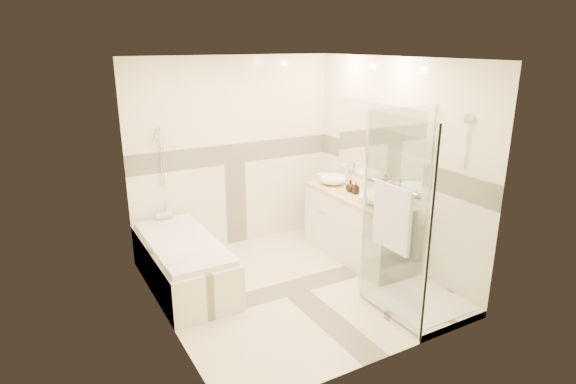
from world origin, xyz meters
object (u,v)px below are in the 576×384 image
amenity_bottle_a (356,188)px  amenity_bottle_b (350,186)px  vanity (356,226)px  vessel_sink_far (377,196)px  shower_enclosure (410,264)px  vessel_sink_near (333,179)px  bathtub (183,261)px

amenity_bottle_a → amenity_bottle_b: size_ratio=1.02×
vanity → vessel_sink_far: vessel_sink_far is taller
shower_enclosure → vessel_sink_near: 1.86m
vanity → amenity_bottle_a: (-0.02, 0.03, 0.50)m
bathtub → amenity_bottle_a: size_ratio=11.05×
vanity → amenity_bottle_b: bearing=98.5°
vessel_sink_far → shower_enclosure: bearing=-107.1°
bathtub → vessel_sink_far: bearing=-19.0°
vessel_sink_far → vanity: bearing=87.0°
vessel_sink_near → amenity_bottle_a: size_ratio=2.40×
vanity → vessel_sink_far: (-0.02, -0.39, 0.51)m
vessel_sink_far → amenity_bottle_a: (0.00, 0.41, -0.01)m
vanity → shower_enclosure: size_ratio=0.79×
vessel_sink_far → amenity_bottle_b: size_ratio=2.83×
vanity → amenity_bottle_b: size_ratio=10.69×
vessel_sink_near → amenity_bottle_b: 0.39m
vanity → vessel_sink_near: bearing=92.2°
amenity_bottle_b → bathtub: bearing=174.2°
bathtub → vessel_sink_near: size_ratio=4.60×
bathtub → shower_enclosure: size_ratio=0.83×
vanity → shower_enclosure: (-0.29, -1.27, 0.08)m
bathtub → amenity_bottle_a: (2.13, -0.32, 0.62)m
shower_enclosure → amenity_bottle_b: shower_enclosure is taller
vessel_sink_near → vessel_sink_far: size_ratio=0.86×
bathtub → vanity: size_ratio=1.05×
shower_enclosure → vessel_sink_far: 1.02m
bathtub → vanity: bearing=-9.2°
shower_enclosure → bathtub: bearing=138.9°
shower_enclosure → vessel_sink_near: shower_enclosure is taller
vessel_sink_near → vessel_sink_far: (0.00, -0.91, 0.01)m
vanity → vessel_sink_far: 0.64m
vessel_sink_near → vessel_sink_far: 0.91m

